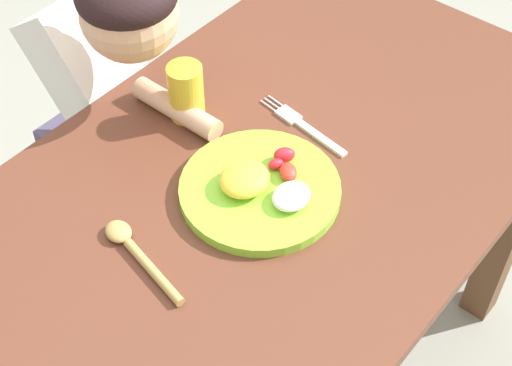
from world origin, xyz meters
TOP-DOWN VIEW (x-y plane):
  - dining_table at (0.00, 0.00)m, footprint 1.20×0.72m
  - plate at (-0.06, -0.02)m, footprint 0.26×0.26m
  - fork at (0.11, 0.02)m, footprint 0.04×0.20m
  - spoon at (-0.28, 0.05)m, footprint 0.06×0.19m
  - drinking_cup at (0.00, 0.20)m, footprint 0.06×0.06m
  - person at (-0.02, 0.43)m, footprint 0.17×0.47m

SIDE VIEW (x-z plane):
  - person at x=-0.02m, z-range 0.07..1.10m
  - dining_table at x=0.00m, z-range 0.22..0.98m
  - fork at x=0.11m, z-range 0.76..0.76m
  - spoon at x=-0.28m, z-range 0.76..0.77m
  - plate at x=-0.06m, z-range 0.75..0.80m
  - drinking_cup at x=0.00m, z-range 0.76..0.86m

